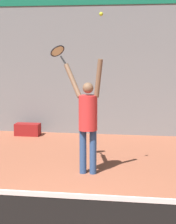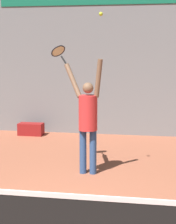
{
  "view_description": "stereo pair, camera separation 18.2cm",
  "coord_description": "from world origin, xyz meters",
  "px_view_note": "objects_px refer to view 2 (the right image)",
  "views": [
    {
      "loc": [
        1.27,
        -4.75,
        2.3
      ],
      "look_at": [
        0.14,
        2.56,
        1.17
      ],
      "focal_mm": 65.0,
      "sensor_mm": 36.0,
      "label": 1
    },
    {
      "loc": [
        1.45,
        -4.72,
        2.3
      ],
      "look_at": [
        0.14,
        2.56,
        1.17
      ],
      "focal_mm": 65.0,
      "sensor_mm": 36.0,
      "label": 2
    }
  ],
  "objects_px": {
    "tennis_player": "(88,117)",
    "equipment_bag": "(31,129)",
    "tennis_ball": "(101,14)",
    "tennis_racket": "(59,52)"
  },
  "relations": [
    {
      "from": "tennis_player",
      "to": "equipment_bag",
      "type": "xyz_separation_m",
      "value": [
        -2.16,
        3.16,
        -0.91
      ]
    },
    {
      "from": "equipment_bag",
      "to": "tennis_racket",
      "type": "bearing_deg",
      "value": -61.31
    },
    {
      "from": "tennis_player",
      "to": "equipment_bag",
      "type": "height_order",
      "value": "tennis_player"
    },
    {
      "from": "tennis_player",
      "to": "tennis_racket",
      "type": "bearing_deg",
      "value": 148.73
    },
    {
      "from": "tennis_racket",
      "to": "equipment_bag",
      "type": "xyz_separation_m",
      "value": [
        -1.51,
        2.77,
        -2.11
      ]
    },
    {
      "from": "tennis_player",
      "to": "tennis_ball",
      "type": "xyz_separation_m",
      "value": [
        0.26,
        -0.13,
        1.85
      ]
    },
    {
      "from": "tennis_player",
      "to": "equipment_bag",
      "type": "relative_size",
      "value": 3.21
    },
    {
      "from": "tennis_ball",
      "to": "tennis_racket",
      "type": "bearing_deg",
      "value": 149.87
    },
    {
      "from": "tennis_player",
      "to": "tennis_ball",
      "type": "relative_size",
      "value": 30.5
    },
    {
      "from": "tennis_ball",
      "to": "equipment_bag",
      "type": "height_order",
      "value": "tennis_ball"
    }
  ]
}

